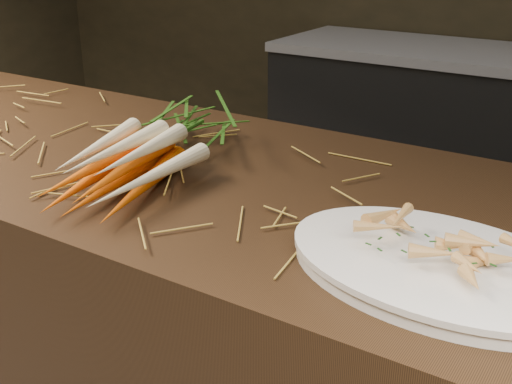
% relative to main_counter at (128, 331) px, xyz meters
% --- Properties ---
extents(main_counter, '(2.40, 0.70, 0.90)m').
position_rel_main_counter_xyz_m(main_counter, '(0.00, 0.00, 0.00)').
color(main_counter, black).
rests_on(main_counter, ground).
extents(back_counter, '(1.82, 0.62, 0.84)m').
position_rel_main_counter_xyz_m(back_counter, '(0.30, 1.88, -0.03)').
color(back_counter, black).
rests_on(back_counter, ground).
extents(straw_bedding, '(1.40, 0.60, 0.02)m').
position_rel_main_counter_xyz_m(straw_bedding, '(0.00, 0.00, 0.46)').
color(straw_bedding, olive).
rests_on(straw_bedding, main_counter).
extents(root_veg_bunch, '(0.29, 0.58, 0.10)m').
position_rel_main_counter_xyz_m(root_veg_bunch, '(0.16, -0.02, 0.50)').
color(root_veg_bunch, '#C04108').
rests_on(root_veg_bunch, main_counter).
extents(serving_platter, '(0.43, 0.31, 0.02)m').
position_rel_main_counter_xyz_m(serving_platter, '(0.73, -0.15, 0.46)').
color(serving_platter, white).
rests_on(serving_platter, main_counter).
extents(roasted_veg_heap, '(0.21, 0.16, 0.04)m').
position_rel_main_counter_xyz_m(roasted_veg_heap, '(0.73, -0.15, 0.49)').
color(roasted_veg_heap, '#B57E39').
rests_on(roasted_veg_heap, serving_platter).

